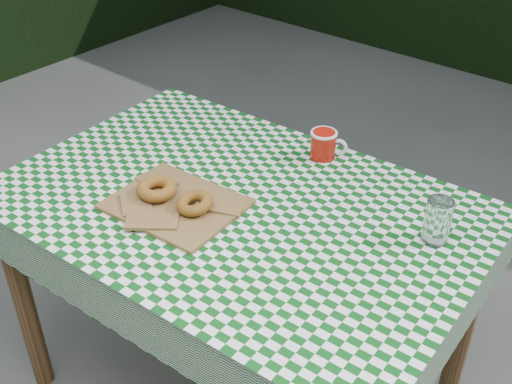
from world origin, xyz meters
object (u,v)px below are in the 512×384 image
(paper_bag, at_px, (176,203))
(table, at_px, (239,308))
(coffee_mug, at_px, (323,144))
(drinking_glass, at_px, (437,221))

(paper_bag, bearing_deg, table, 45.31)
(paper_bag, bearing_deg, coffee_mug, 71.57)
(paper_bag, distance_m, drinking_glass, 0.66)
(coffee_mug, relative_size, drinking_glass, 1.28)
(paper_bag, relative_size, coffee_mug, 2.23)
(table, xyz_separation_m, drinking_glass, (0.47, 0.19, 0.44))
(coffee_mug, distance_m, drinking_glass, 0.46)
(coffee_mug, bearing_deg, table, -117.76)
(drinking_glass, bearing_deg, paper_bag, -152.79)
(table, bearing_deg, paper_bag, -137.97)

